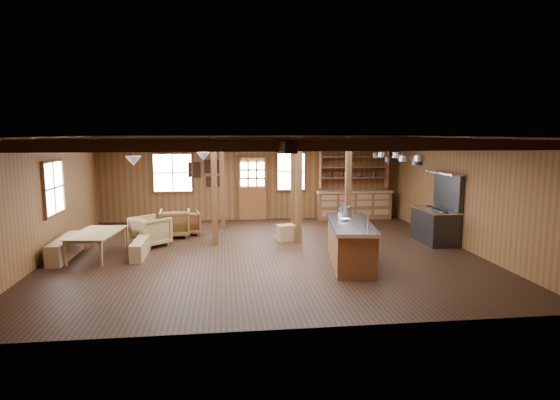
{
  "coord_description": "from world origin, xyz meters",
  "views": [
    {
      "loc": [
        -0.98,
        -11.03,
        2.88
      ],
      "look_at": [
        0.49,
        0.92,
        1.16
      ],
      "focal_mm": 30.0,
      "sensor_mm": 36.0,
      "label": 1
    }
  ],
  "objects_px": {
    "kitchen_island": "(350,243)",
    "dining_table": "(98,245)",
    "armchair_a": "(187,223)",
    "commercial_range": "(437,219)",
    "armchair_b": "(175,223)",
    "armchair_c": "(150,231)"
  },
  "relations": [
    {
      "from": "dining_table",
      "to": "kitchen_island",
      "type": "bearing_deg",
      "value": -95.5
    },
    {
      "from": "armchair_a",
      "to": "kitchen_island",
      "type": "bearing_deg",
      "value": 127.36
    },
    {
      "from": "kitchen_island",
      "to": "dining_table",
      "type": "xyz_separation_m",
      "value": [
        -5.7,
        1.26,
        -0.18
      ]
    },
    {
      "from": "dining_table",
      "to": "armchair_b",
      "type": "xyz_separation_m",
      "value": [
        1.57,
        2.0,
        0.09
      ]
    },
    {
      "from": "commercial_range",
      "to": "armchair_a",
      "type": "bearing_deg",
      "value": 165.17
    },
    {
      "from": "commercial_range",
      "to": "dining_table",
      "type": "relative_size",
      "value": 1.11
    },
    {
      "from": "armchair_a",
      "to": "armchair_c",
      "type": "height_order",
      "value": "armchair_c"
    },
    {
      "from": "armchair_a",
      "to": "armchair_c",
      "type": "xyz_separation_m",
      "value": [
        -0.83,
        -1.27,
        0.05
      ]
    },
    {
      "from": "commercial_range",
      "to": "armchair_b",
      "type": "height_order",
      "value": "commercial_range"
    },
    {
      "from": "kitchen_island",
      "to": "armchair_b",
      "type": "xyz_separation_m",
      "value": [
        -4.13,
        3.26,
        -0.09
      ]
    },
    {
      "from": "kitchen_island",
      "to": "commercial_range",
      "type": "height_order",
      "value": "commercial_range"
    },
    {
      "from": "commercial_range",
      "to": "armchair_a",
      "type": "xyz_separation_m",
      "value": [
        -6.68,
        1.77,
        -0.28
      ]
    },
    {
      "from": "armchair_b",
      "to": "armchair_c",
      "type": "xyz_separation_m",
      "value": [
        -0.52,
        -1.0,
        -0.0
      ]
    },
    {
      "from": "dining_table",
      "to": "armchair_a",
      "type": "xyz_separation_m",
      "value": [
        1.87,
        2.27,
        0.04
      ]
    },
    {
      "from": "kitchen_island",
      "to": "commercial_range",
      "type": "xyz_separation_m",
      "value": [
        2.85,
        1.76,
        0.14
      ]
    },
    {
      "from": "kitchen_island",
      "to": "dining_table",
      "type": "bearing_deg",
      "value": 175.76
    },
    {
      "from": "dining_table",
      "to": "armchair_b",
      "type": "relative_size",
      "value": 2.0
    },
    {
      "from": "armchair_b",
      "to": "armchair_c",
      "type": "height_order",
      "value": "armchair_b"
    },
    {
      "from": "kitchen_island",
      "to": "armchair_a",
      "type": "bearing_deg",
      "value": 145.56
    },
    {
      "from": "armchair_a",
      "to": "dining_table",
      "type": "bearing_deg",
      "value": 40.48
    },
    {
      "from": "armchair_c",
      "to": "dining_table",
      "type": "bearing_deg",
      "value": 93.14
    },
    {
      "from": "armchair_c",
      "to": "commercial_range",
      "type": "bearing_deg",
      "value": -134.35
    }
  ]
}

